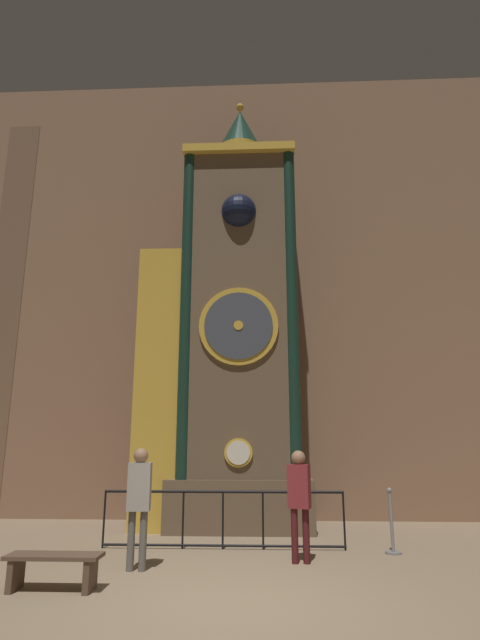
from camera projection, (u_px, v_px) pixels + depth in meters
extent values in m
plane|color=#847056|center=(230.00, 606.00, 5.77)|extent=(28.00, 28.00, 0.00)
cube|color=#846047|center=(247.00, 281.00, 13.60)|extent=(24.00, 0.30, 12.23)
cube|color=brown|center=(6.00, 304.00, 13.64)|extent=(0.90, 0.12, 11.01)
cube|color=brown|center=(240.00, 503.00, 10.88)|extent=(3.14, 1.61, 1.08)
cube|color=brown|center=(240.00, 308.00, 11.93)|extent=(2.51, 1.40, 7.79)
cube|color=gold|center=(240.00, 163.00, 12.73)|extent=(2.71, 1.54, 0.20)
cylinder|color=gold|center=(238.00, 453.00, 10.43)|extent=(0.60, 0.05, 0.60)
cylinder|color=silver|center=(238.00, 453.00, 10.40)|extent=(0.49, 0.03, 0.49)
cylinder|color=gold|center=(239.00, 326.00, 11.07)|extent=(1.77, 0.07, 1.77)
cylinder|color=#3D424C|center=(238.00, 326.00, 11.03)|extent=(1.52, 0.04, 1.52)
cylinder|color=gold|center=(238.00, 325.00, 11.01)|extent=(0.21, 0.03, 0.21)
cube|color=#3A2D21|center=(240.00, 220.00, 12.24)|extent=(1.05, 0.42, 1.05)
sphere|color=black|center=(239.00, 212.00, 11.84)|extent=(0.84, 0.84, 0.84)
cylinder|color=#142D23|center=(186.00, 301.00, 11.39)|extent=(0.29, 0.29, 7.79)
cylinder|color=#142D23|center=(292.00, 300.00, 11.28)|extent=(0.29, 0.29, 7.79)
cylinder|color=gold|center=(240.00, 157.00, 12.89)|extent=(1.19, 1.19, 0.30)
cone|color=#163227|center=(240.00, 131.00, 13.07)|extent=(1.13, 1.13, 1.20)
sphere|color=gold|center=(240.00, 107.00, 13.24)|extent=(0.20, 0.20, 0.20)
cube|color=maroon|center=(163.00, 385.00, 11.62)|extent=(1.01, 1.19, 6.28)
cube|color=gold|center=(157.00, 382.00, 11.03)|extent=(1.06, 0.06, 6.28)
cylinder|color=black|center=(104.00, 519.00, 9.02)|extent=(0.04, 0.04, 0.99)
cylinder|color=black|center=(143.00, 519.00, 8.99)|extent=(0.04, 0.04, 0.99)
cylinder|color=black|center=(183.00, 519.00, 8.96)|extent=(0.04, 0.04, 0.99)
cylinder|color=black|center=(223.00, 520.00, 8.93)|extent=(0.04, 0.04, 0.99)
cylinder|color=black|center=(263.00, 520.00, 8.89)|extent=(0.04, 0.04, 0.99)
cylinder|color=black|center=(303.00, 520.00, 8.86)|extent=(0.04, 0.04, 0.99)
cylinder|color=black|center=(344.00, 520.00, 8.83)|extent=(0.04, 0.04, 0.99)
cylinder|color=black|center=(223.00, 492.00, 9.04)|extent=(4.31, 0.05, 0.05)
cylinder|color=black|center=(223.00, 546.00, 8.82)|extent=(4.31, 0.04, 0.04)
cylinder|color=#58554F|center=(131.00, 540.00, 7.43)|extent=(0.11, 0.11, 0.84)
cylinder|color=#58554F|center=(143.00, 541.00, 7.42)|extent=(0.11, 0.11, 0.84)
cube|color=gray|center=(140.00, 486.00, 7.61)|extent=(0.36, 0.25, 0.70)
sphere|color=#8C664C|center=(141.00, 456.00, 7.71)|extent=(0.23, 0.23, 0.23)
cylinder|color=#461518|center=(295.00, 536.00, 7.87)|extent=(0.11, 0.11, 0.82)
cylinder|color=#461518|center=(306.00, 536.00, 7.86)|extent=(0.11, 0.11, 0.82)
cube|color=maroon|center=(299.00, 486.00, 8.04)|extent=(0.39, 0.31, 0.68)
sphere|color=#8C664C|center=(298.00, 458.00, 8.15)|extent=(0.23, 0.23, 0.23)
cylinder|color=gray|center=(393.00, 553.00, 8.46)|extent=(0.28, 0.28, 0.04)
cylinder|color=gray|center=(391.00, 523.00, 8.57)|extent=(0.06, 0.06, 0.99)
sphere|color=gray|center=(389.00, 490.00, 8.70)|extent=(0.09, 0.09, 0.09)
cube|color=brown|center=(54.00, 556.00, 6.44)|extent=(1.22, 0.40, 0.05)
cube|color=brown|center=(16.00, 574.00, 6.41)|extent=(0.08, 0.36, 0.39)
cube|color=brown|center=(90.00, 575.00, 6.36)|extent=(0.08, 0.36, 0.39)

